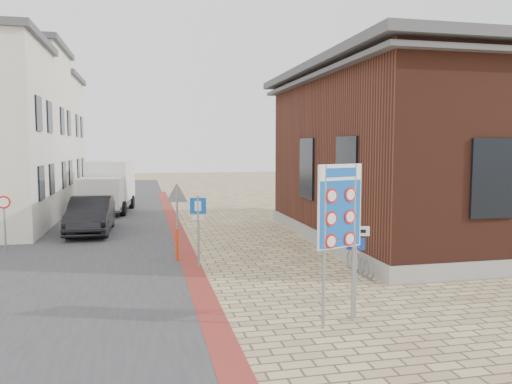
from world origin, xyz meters
name	(u,v)px	position (x,y,z in m)	size (l,w,h in m)	color
ground	(294,304)	(0.00, 0.00, 0.00)	(120.00, 120.00, 0.00)	tan
road_strip	(102,220)	(-5.50, 15.00, 0.01)	(7.00, 60.00, 0.02)	#38383A
curb_strip	(179,234)	(-2.00, 10.00, 0.01)	(0.60, 40.00, 0.02)	maroon
brick_building	(457,151)	(8.99, 7.00, 3.49)	(13.00, 13.00, 6.80)	gray
townhouse_far	(23,139)	(-10.99, 24.00, 4.17)	(7.40, 6.40, 8.30)	white
bike_rack	(359,265)	(2.65, 2.20, 0.26)	(0.08, 1.80, 0.60)	slate
sedan	(91,215)	(-5.61, 11.12, 0.78)	(1.65, 4.73, 1.56)	black
box_truck	(109,186)	(-5.32, 18.00, 1.48)	(2.81, 5.68, 2.86)	slate
border_sign	(340,209)	(0.50, -1.50, 2.41)	(1.08, 0.43, 3.33)	gray
essen_sign	(355,255)	(1.00, -1.19, 1.38)	(0.56, 0.21, 2.12)	gray
parking_sign	(198,220)	(-1.80, 3.97, 1.48)	(0.48, 0.16, 2.21)	gray
yield_sign	(177,202)	(-2.30, 6.00, 1.82)	(0.83, 0.28, 2.39)	gray
speed_sign	(4,215)	(-8.20, 8.00, 1.27)	(0.46, 0.10, 1.95)	gray
bollard	(177,245)	(-2.39, 5.00, 0.53)	(0.10, 0.10, 1.06)	#E63B0C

